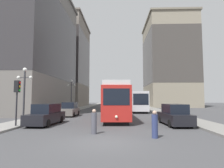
% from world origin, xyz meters
% --- Properties ---
extents(ground_plane, '(200.00, 200.00, 0.00)m').
position_xyz_m(ground_plane, '(0.00, 0.00, 0.00)').
color(ground_plane, '#424244').
extents(sidewalk_left, '(2.58, 120.00, 0.15)m').
position_xyz_m(sidewalk_left, '(-8.23, 40.00, 0.07)').
color(sidewalk_left, gray).
rests_on(sidewalk_left, ground).
extents(sidewalk_right, '(2.58, 120.00, 0.15)m').
position_xyz_m(sidewalk_right, '(8.23, 40.00, 0.07)').
color(sidewalk_right, gray).
rests_on(sidewalk_right, ground).
extents(streetcar, '(3.08, 12.98, 3.89)m').
position_xyz_m(streetcar, '(0.39, 12.00, 2.10)').
color(streetcar, black).
rests_on(streetcar, ground).
extents(transit_bus, '(2.92, 12.27, 3.45)m').
position_xyz_m(transit_bus, '(4.33, 24.50, 1.95)').
color(transit_bus, black).
rests_on(transit_bus, ground).
extents(parked_car_left_near, '(1.90, 4.27, 1.82)m').
position_xyz_m(parked_car_left_near, '(-5.64, 14.77, 0.84)').
color(parked_car_left_near, black).
rests_on(parked_car_left_near, ground).
extents(parked_car_left_mid, '(2.08, 5.08, 1.82)m').
position_xyz_m(parked_car_left_mid, '(-5.64, 6.66, 0.84)').
color(parked_car_left_mid, black).
rests_on(parked_car_left_mid, ground).
extents(parked_car_right_far, '(2.06, 4.72, 1.82)m').
position_xyz_m(parked_car_right_far, '(5.64, 6.63, 0.84)').
color(parked_car_right_far, black).
rests_on(parked_car_right_far, ground).
extents(pedestrian_crossing_near, '(0.36, 0.36, 1.59)m').
position_xyz_m(pedestrian_crossing_near, '(2.91, 1.17, 0.74)').
color(pedestrian_crossing_near, navy).
rests_on(pedestrian_crossing_near, ground).
extents(pedestrian_crossing_far, '(0.36, 0.36, 1.60)m').
position_xyz_m(pedestrian_crossing_far, '(-0.81, 2.33, 0.75)').
color(pedestrian_crossing_far, '#4C4C56').
rests_on(pedestrian_crossing_far, ground).
extents(traffic_light_near_left, '(0.47, 0.36, 3.59)m').
position_xyz_m(traffic_light_near_left, '(-7.32, 4.77, 2.91)').
color(traffic_light_near_left, '#232328').
rests_on(traffic_light_near_left, sidewalk_left).
extents(lamp_post_left_near, '(1.41, 0.36, 4.90)m').
position_xyz_m(lamp_post_left_near, '(-7.54, 6.31, 3.41)').
color(lamp_post_left_near, '#333338').
rests_on(lamp_post_left_near, sidewalk_left).
extents(lamp_post_left_far, '(1.41, 0.36, 5.52)m').
position_xyz_m(lamp_post_left_far, '(-7.54, 23.04, 3.77)').
color(lamp_post_left_far, '#333338').
rests_on(lamp_post_left_far, sidewalk_left).
extents(building_left_corner, '(14.87, 19.21, 26.17)m').
position_xyz_m(building_left_corner, '(-16.65, 46.82, 13.48)').
color(building_left_corner, slate).
rests_on(building_left_corner, ground).
extents(building_left_midblock, '(14.08, 23.25, 23.40)m').
position_xyz_m(building_left_midblock, '(-16.26, 23.32, 12.04)').
color(building_left_midblock, slate).
rests_on(building_left_midblock, ground).
extents(building_right_corner, '(13.33, 18.93, 25.94)m').
position_xyz_m(building_right_corner, '(15.88, 46.95, 13.36)').
color(building_right_corner, gray).
rests_on(building_right_corner, ground).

